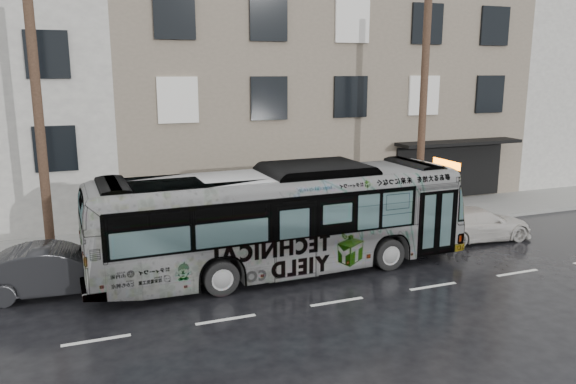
% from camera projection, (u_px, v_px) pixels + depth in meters
% --- Properties ---
extents(ground, '(120.00, 120.00, 0.00)m').
position_uv_depth(ground, '(303.00, 272.00, 17.98)').
color(ground, black).
rests_on(ground, ground).
extents(sidewalk, '(90.00, 3.60, 0.15)m').
position_uv_depth(sidewalk, '(256.00, 230.00, 22.44)').
color(sidewalk, gray).
rests_on(sidewalk, ground).
extents(building_taupe, '(20.00, 12.00, 11.00)m').
position_uv_depth(building_taupe, '(299.00, 86.00, 30.15)').
color(building_taupe, gray).
rests_on(building_taupe, ground).
extents(building_filler, '(18.00, 12.00, 12.00)m').
position_uv_depth(building_filler, '(568.00, 76.00, 36.70)').
color(building_filler, beige).
rests_on(building_filler, ground).
extents(utility_pole_front, '(0.30, 0.30, 9.00)m').
position_uv_depth(utility_pole_front, '(423.00, 114.00, 22.28)').
color(utility_pole_front, '#503728').
rests_on(utility_pole_front, sidewalk).
extents(utility_pole_rear, '(0.30, 0.30, 9.00)m').
position_uv_depth(utility_pole_rear, '(39.00, 126.00, 17.38)').
color(utility_pole_rear, '#503728').
rests_on(utility_pole_rear, sidewalk).
extents(sign_post, '(0.06, 0.06, 2.40)m').
position_uv_depth(sign_post, '(441.00, 193.00, 23.37)').
color(sign_post, slate).
rests_on(sign_post, sidewalk).
extents(bus, '(12.31, 3.14, 3.41)m').
position_uv_depth(bus, '(282.00, 219.00, 17.81)').
color(bus, '#B2B2B2').
rests_on(bus, ground).
extents(white_sedan, '(4.41, 2.03, 1.25)m').
position_uv_depth(white_sedan, '(477.00, 224.00, 21.36)').
color(white_sedan, beige).
rests_on(white_sedan, ground).
extents(dark_sedan, '(4.45, 1.84, 1.43)m').
position_uv_depth(dark_sedan, '(57.00, 270.00, 16.17)').
color(dark_sedan, black).
rests_on(dark_sedan, ground).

